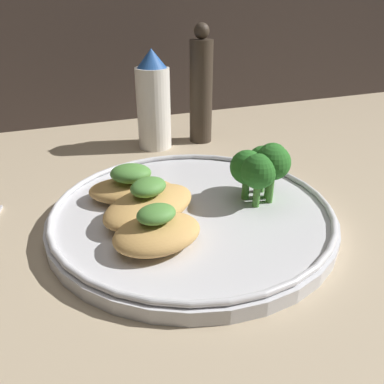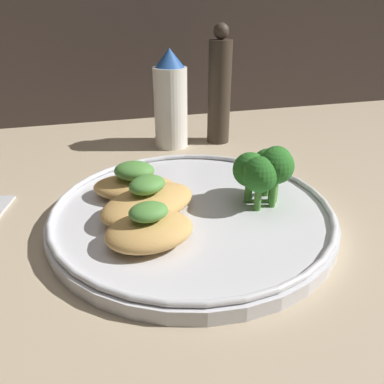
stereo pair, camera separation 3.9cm
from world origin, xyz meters
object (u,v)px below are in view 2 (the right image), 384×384
at_px(plate, 192,212).
at_px(pepper_grinder, 219,90).
at_px(broccoli_bunch, 265,168).
at_px(sauce_bottle, 171,102).

distance_m(plate, pepper_grinder, 0.27).
relative_size(plate, pepper_grinder, 1.63).
height_order(broccoli_bunch, pepper_grinder, pepper_grinder).
height_order(plate, pepper_grinder, pepper_grinder).
height_order(sauce_bottle, pepper_grinder, pepper_grinder).
xyz_separation_m(plate, broccoli_bunch, (0.08, -0.01, 0.04)).
height_order(broccoli_bunch, sauce_bottle, sauce_bottle).
bearing_deg(broccoli_bunch, plate, 174.91).
distance_m(broccoli_bunch, pepper_grinder, 0.25).
bearing_deg(pepper_grinder, sauce_bottle, 180.00).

